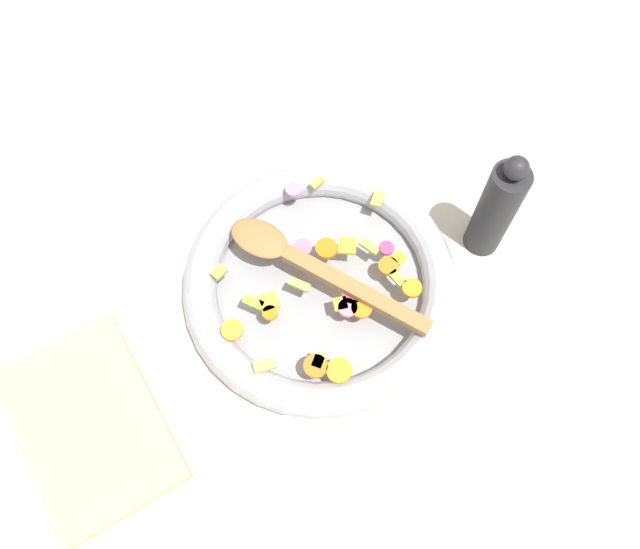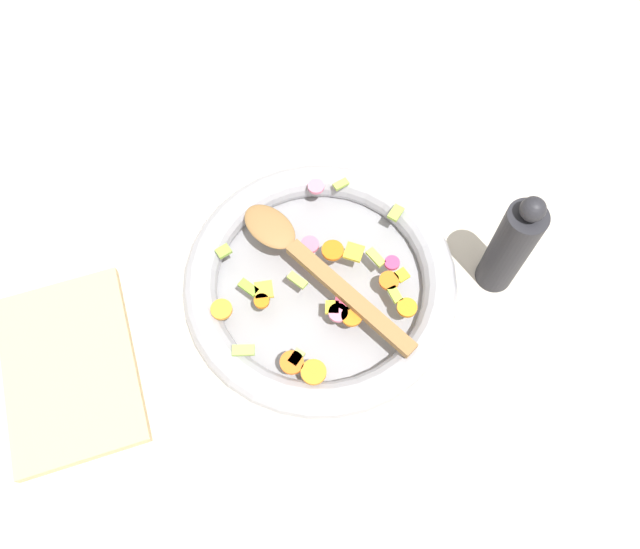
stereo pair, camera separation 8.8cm
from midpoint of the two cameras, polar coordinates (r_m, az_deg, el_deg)
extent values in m
plane|color=beige|center=(0.93, 2.69, -1.58)|extent=(4.00, 4.00, 0.00)
cylinder|color=gray|center=(0.93, 2.70, -1.44)|extent=(0.35, 0.35, 0.01)
torus|color=#9E9EA5|center=(0.91, 2.75, -0.96)|extent=(0.40, 0.40, 0.05)
cylinder|color=orange|center=(0.88, 10.80, -3.31)|extent=(0.04, 0.04, 0.01)
cylinder|color=orange|center=(0.86, 5.83, -4.13)|extent=(0.04, 0.04, 0.01)
cylinder|color=orange|center=(0.87, -6.16, -3.51)|extent=(0.04, 0.04, 0.01)
cylinder|color=orange|center=(0.89, 9.15, -0.87)|extent=(0.03, 0.03, 0.01)
cylinder|color=orange|center=(0.87, -2.49, -2.76)|extent=(0.02, 0.02, 0.01)
cylinder|color=orange|center=(0.90, 3.95, 1.92)|extent=(0.04, 0.04, 0.01)
cylinder|color=orange|center=(0.84, 0.43, -8.38)|extent=(0.04, 0.04, 0.01)
cylinder|color=orange|center=(0.83, 2.45, -9.24)|extent=(0.04, 0.04, 0.01)
cube|color=#B4D05C|center=(0.84, 0.83, -7.92)|extent=(0.02, 0.03, 0.01)
cube|color=#A9CC3D|center=(0.88, 9.70, -2.13)|extent=(0.03, 0.02, 0.01)
cube|color=#9DBB4C|center=(0.88, 0.75, -0.79)|extent=(0.03, 0.03, 0.01)
cube|color=#A5C74B|center=(0.96, 4.56, 7.98)|extent=(0.02, 0.03, 0.01)
cube|color=#B0CB4C|center=(0.90, 7.98, 1.04)|extent=(0.03, 0.02, 0.01)
cube|color=#81B436|center=(0.88, -3.73, -1.51)|extent=(0.03, 0.03, 0.01)
cube|color=#9EC253|center=(0.84, -4.07, -7.26)|extent=(0.02, 0.03, 0.01)
cube|color=#9CBE47|center=(0.94, 9.61, 5.30)|extent=(0.03, 0.03, 0.01)
cube|color=#87AD41|center=(0.90, -6.09, 1.84)|extent=(0.02, 0.02, 0.01)
cylinder|color=pink|center=(0.86, 4.58, -3.83)|extent=(0.04, 0.04, 0.01)
cylinder|color=#CE3C6E|center=(0.90, 9.37, 0.76)|extent=(0.02, 0.02, 0.01)
cylinder|color=pink|center=(0.95, 2.28, 7.78)|extent=(0.03, 0.03, 0.01)
cylinder|color=#CC3C5D|center=(0.87, 5.25, -2.76)|extent=(0.04, 0.04, 0.01)
cylinder|color=#E14D80|center=(0.90, 1.08, 1.55)|extent=(0.03, 0.03, 0.01)
cylinder|color=#EE6987|center=(0.90, 1.70, 2.41)|extent=(0.03, 0.03, 0.01)
cube|color=yellow|center=(0.86, 3.83, -3.40)|extent=(0.02, 0.02, 0.01)
cube|color=yellow|center=(0.90, 10.28, -0.35)|extent=(0.02, 0.02, 0.01)
cube|color=yellow|center=(0.87, -2.35, -1.59)|extent=(0.03, 0.03, 0.01)
cube|color=yellow|center=(0.90, 5.89, 1.76)|extent=(0.04, 0.04, 0.01)
cube|color=olive|center=(0.86, 5.64, -2.34)|extent=(0.21, 0.13, 0.01)
ellipsoid|color=olive|center=(0.91, -1.87, 4.12)|extent=(0.11, 0.09, 0.01)
cylinder|color=#232328|center=(0.91, 19.58, 1.93)|extent=(0.05, 0.05, 0.18)
sphere|color=#232328|center=(0.82, 21.83, 5.26)|extent=(0.03, 0.03, 0.03)
cube|color=tan|center=(0.93, -19.39, -8.39)|extent=(0.26, 0.18, 0.02)
camera|label=1|loc=(0.04, -87.14, 6.12)|focal=35.00mm
camera|label=2|loc=(0.04, 92.86, -6.12)|focal=35.00mm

